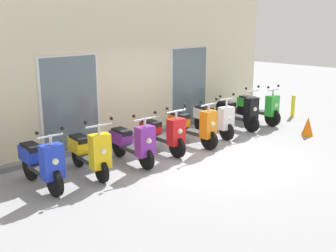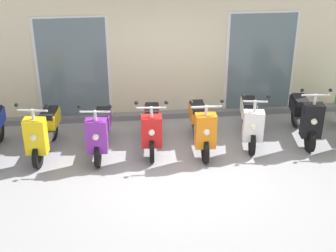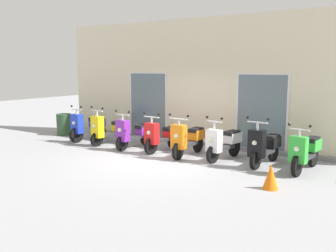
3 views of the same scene
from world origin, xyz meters
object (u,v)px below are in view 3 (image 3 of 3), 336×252
scooter_black (264,146)px  trash_bin (64,124)px  scooter_white (224,142)px  scooter_yellow (109,129)px  scooter_orange (188,138)px  scooter_green (306,151)px  scooter_blue (87,126)px  scooter_purple (134,133)px  scooter_red (162,136)px  traffic_cone (271,177)px

scooter_black → trash_bin: (-7.64, 0.30, -0.11)m
scooter_white → scooter_yellow: bearing=-179.1°
scooter_yellow → scooter_orange: (3.00, -0.10, 0.01)m
scooter_white → scooter_green: (2.12, -0.01, 0.01)m
scooter_blue → scooter_orange: (4.02, -0.16, 0.01)m
scooter_white → trash_bin: (-6.53, 0.31, -0.10)m
scooter_yellow → scooter_purple: scooter_yellow is taller
scooter_purple → trash_bin: scooter_purple is taller
scooter_orange → scooter_green: size_ratio=0.98×
scooter_orange → scooter_black: bearing=4.7°
scooter_purple → scooter_orange: (1.94, -0.03, 0.03)m
scooter_red → trash_bin: bearing=175.5°
scooter_yellow → scooter_orange: scooter_yellow is taller
scooter_black → traffic_cone: 1.93m
scooter_white → scooter_black: (1.11, 0.01, 0.01)m
scooter_blue → trash_bin: scooter_blue is taller
scooter_blue → scooter_purple: (2.08, -0.13, -0.02)m
scooter_red → scooter_black: size_ratio=1.00×
scooter_white → traffic_cone: bearing=-43.7°
scooter_white → scooter_black: size_ratio=0.97×
scooter_purple → scooter_black: (4.07, 0.14, 0.02)m
scooter_white → trash_bin: scooter_white is taller
scooter_red → traffic_cone: size_ratio=3.02×
scooter_green → scooter_black: bearing=178.9°
scooter_black → scooter_red: bearing=-178.9°
scooter_yellow → trash_bin: bearing=171.5°
scooter_blue → traffic_cone: scooter_blue is taller
scooter_orange → trash_bin: bearing=175.1°
scooter_purple → scooter_orange: bearing=-0.8°
scooter_white → scooter_black: bearing=0.5°
scooter_purple → scooter_black: scooter_black is taller
scooter_blue → scooter_green: bearing=-0.0°
scooter_black → scooter_green: 1.01m
scooter_blue → scooter_purple: size_ratio=1.02×
traffic_cone → scooter_yellow: bearing=163.8°
scooter_yellow → scooter_green: scooter_yellow is taller
scooter_green → traffic_cone: size_ratio=3.15×
scooter_green → scooter_orange: bearing=-177.2°
scooter_orange → scooter_green: 3.14m
scooter_white → scooter_black: 1.11m
scooter_yellow → scooter_purple: bearing=-3.9°
scooter_white → traffic_cone: 2.56m
scooter_black → scooter_white: bearing=-179.5°
scooter_blue → scooter_black: (6.15, 0.02, -0.00)m
scooter_blue → scooter_yellow: scooter_yellow is taller
scooter_green → traffic_cone: (-0.28, -1.75, -0.23)m
scooter_yellow → scooter_purple: size_ratio=1.01×
scooter_purple → scooter_black: size_ratio=0.98×
scooter_yellow → traffic_cone: bearing=-16.2°
scooter_white → scooter_orange: bearing=-170.9°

